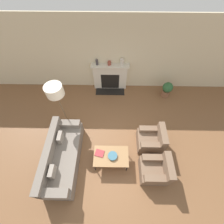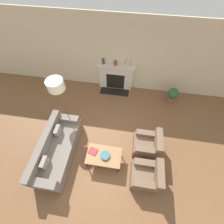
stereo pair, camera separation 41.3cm
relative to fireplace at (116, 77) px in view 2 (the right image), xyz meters
name	(u,v)px [view 2 (the right image)]	position (x,y,z in m)	size (l,w,h in m)	color
ground_plane	(106,155)	(0.13, -3.04, -0.57)	(18.00, 18.00, 0.00)	brown
wall_back	(120,57)	(0.13, 0.14, 0.88)	(18.00, 0.06, 2.90)	beige
fireplace	(116,77)	(0.00, 0.00, 0.00)	(1.46, 0.59, 1.17)	beige
couch	(57,150)	(-1.37, -3.22, -0.26)	(0.86, 2.21, 0.83)	slate
armchair_near	(147,175)	(1.38, -3.55, -0.25)	(0.78, 0.73, 0.85)	brown
armchair_far	(147,145)	(1.38, -2.63, -0.25)	(0.78, 0.73, 0.85)	brown
coffee_table	(104,156)	(0.10, -3.22, -0.16)	(1.02, 0.63, 0.45)	olive
bowl	(105,155)	(0.15, -3.23, -0.08)	(0.27, 0.27, 0.06)	#38667A
book	(93,151)	(-0.24, -3.15, -0.11)	(0.30, 0.27, 0.02)	#9E2D33
floor_lamp	(56,87)	(-1.46, -1.89, 1.11)	(0.49, 0.49, 1.92)	brown
mantel_vase_left	(103,61)	(-0.48, 0.01, 0.70)	(0.09, 0.09, 0.20)	#3D383D
mantel_vase_center_left	(115,63)	(-0.02, 0.01, 0.67)	(0.13, 0.13, 0.14)	brown
mantel_vase_center_right	(128,63)	(0.45, 0.01, 0.73)	(0.15, 0.15, 0.25)	beige
potted_plant	(172,95)	(2.30, -0.43, -0.20)	(0.40, 0.40, 0.67)	brown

